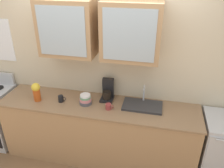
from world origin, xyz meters
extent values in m
plane|color=brown|center=(0.00, 0.00, 0.00)|extent=(10.00, 10.00, 0.00)
cube|color=beige|center=(0.00, 0.36, 1.35)|extent=(4.81, 0.10, 2.70)
cube|color=#A87F56|center=(-0.39, 0.14, 1.87)|extent=(0.69, 0.34, 0.68)
cube|color=#9EADB7|center=(-0.39, -0.04, 1.87)|extent=(0.59, 0.01, 0.58)
cube|color=#A87F56|center=(0.39, 0.14, 1.87)|extent=(0.69, 0.34, 0.68)
cube|color=#9EADB7|center=(0.39, -0.04, 1.87)|extent=(0.59, 0.01, 0.58)
cube|color=#A87F56|center=(0.00, 0.00, 0.44)|extent=(2.66, 0.59, 0.88)
cube|color=#8C6B4C|center=(0.00, 0.00, 0.89)|extent=(2.68, 0.62, 0.03)
cube|color=#2D2D30|center=(0.59, 0.08, 0.92)|extent=(0.51, 0.30, 0.03)
cylinder|color=silver|center=(0.59, 0.20, 1.05)|extent=(0.02, 0.02, 0.22)
cylinder|color=silver|center=(0.59, 0.14, 1.16)|extent=(0.02, 0.12, 0.02)
cylinder|color=#4C4C54|center=(-0.16, -0.02, 0.93)|extent=(0.17, 0.17, 0.05)
cylinder|color=#D87F84|center=(-0.16, -0.02, 0.97)|extent=(0.16, 0.16, 0.05)
cylinder|color=#669972|center=(-0.16, -0.02, 1.00)|extent=(0.15, 0.15, 0.04)
cylinder|color=white|center=(-0.16, -0.02, 1.03)|extent=(0.14, 0.14, 0.04)
cylinder|color=#BF4C19|center=(-0.83, -0.08, 0.99)|extent=(0.10, 0.10, 0.16)
sphere|color=yellow|center=(-0.83, -0.08, 1.11)|extent=(0.12, 0.12, 0.12)
cylinder|color=#993838|center=(0.17, -0.08, 0.95)|extent=(0.07, 0.07, 0.08)
torus|color=#993838|center=(0.21, -0.08, 0.95)|extent=(0.05, 0.01, 0.05)
cylinder|color=black|center=(-0.50, -0.04, 0.95)|extent=(0.07, 0.07, 0.09)
torus|color=black|center=(-0.46, -0.04, 0.96)|extent=(0.06, 0.01, 0.06)
cube|color=silver|center=(1.65, 0.00, 0.45)|extent=(0.56, 0.56, 0.91)
cube|color=black|center=(0.10, 0.15, 0.92)|extent=(0.17, 0.20, 0.03)
cylinder|color=black|center=(0.10, 0.13, 0.99)|extent=(0.11, 0.11, 0.11)
cube|color=black|center=(0.10, 0.22, 1.07)|extent=(0.15, 0.06, 0.26)
camera|label=1|loc=(0.75, -2.47, 2.56)|focal=36.72mm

